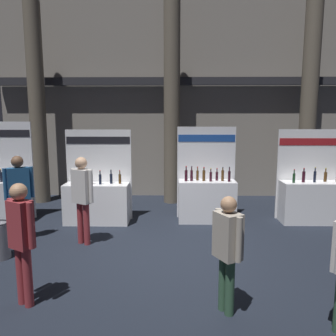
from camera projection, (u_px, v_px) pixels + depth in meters
ground_plane at (170, 256)px, 6.25m from camera, size 24.00×24.00×0.00m
hall_colonnade at (172, 95)px, 10.59m from camera, size 11.17×1.34×6.80m
exhibitor_booth_1 at (97, 199)px, 8.21m from camera, size 1.65×0.66×2.31m
exhibitor_booth_2 at (207, 197)px, 8.34m from camera, size 1.49×0.66×2.38m
exhibitor_booth_3 at (313, 198)px, 8.23m from camera, size 1.67×0.66×2.31m
visitor_0 at (82, 192)px, 6.71m from camera, size 0.50×0.38×1.82m
visitor_1 at (19, 190)px, 6.92m from camera, size 0.52×0.39×1.82m
visitor_2 at (228, 245)px, 4.32m from camera, size 0.39×0.46×1.60m
visitor_4 at (22, 235)px, 4.48m from camera, size 0.44×0.34×1.74m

